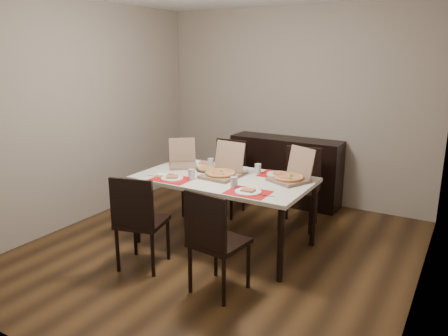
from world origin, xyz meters
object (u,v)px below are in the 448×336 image
(chair_far_left, at_px, (227,173))
(dip_bowl, at_px, (242,172))
(sideboard, at_px, (285,171))
(chair_near_left, at_px, (139,219))
(pizza_box_center, at_px, (222,172))
(chair_far_right, at_px, (301,184))
(chair_near_right, at_px, (214,239))
(soda_bottle, at_px, (178,152))
(dining_table, at_px, (224,183))

(chair_far_left, bearing_deg, dip_bowl, -49.53)
(sideboard, height_order, chair_near_left, chair_near_left)
(chair_far_left, bearing_deg, sideboard, 54.67)
(chair_near_left, distance_m, pizza_box_center, 1.01)
(sideboard, xyz_separation_m, chair_far_right, (0.47, -0.67, 0.06))
(chair_far_left, bearing_deg, chair_near_left, -88.00)
(chair_near_right, relative_size, soda_bottle, 3.27)
(chair_far_left, distance_m, pizza_box_center, 1.04)
(sideboard, relative_size, soda_bottle, 5.28)
(dining_table, xyz_separation_m, dip_bowl, (0.09, 0.24, 0.08))
(dip_bowl, bearing_deg, soda_bottle, 176.47)
(dining_table, bearing_deg, chair_near_left, -114.39)
(soda_bottle, bearing_deg, pizza_box_center, -20.62)
(chair_near_right, xyz_separation_m, soda_bottle, (-1.24, 1.21, 0.36))
(chair_far_left, height_order, pizza_box_center, pizza_box_center)
(chair_near_right, distance_m, chair_far_left, 2.02)
(dining_table, xyz_separation_m, soda_bottle, (-0.81, 0.29, 0.19))
(sideboard, xyz_separation_m, soda_bottle, (-0.84, -1.30, 0.42))
(sideboard, distance_m, chair_near_right, 2.55)
(dining_table, distance_m, chair_near_right, 1.03)
(chair_near_right, bearing_deg, dip_bowl, 106.99)
(chair_far_right, height_order, soda_bottle, soda_bottle)
(chair_near_right, xyz_separation_m, pizza_box_center, (-0.46, 0.92, 0.29))
(chair_far_right, xyz_separation_m, pizza_box_center, (-0.53, -0.93, 0.29))
(chair_near_right, distance_m, soda_bottle, 1.77)
(chair_far_right, height_order, pizza_box_center, pizza_box_center)
(sideboard, height_order, chair_far_right, chair_far_right)
(sideboard, relative_size, chair_near_left, 1.61)
(sideboard, height_order, soda_bottle, soda_bottle)
(chair_near_right, xyz_separation_m, chair_far_right, (0.07, 1.85, 0.00))
(chair_far_right, xyz_separation_m, dip_bowl, (-0.42, -0.69, 0.26))
(sideboard, height_order, dip_bowl, sideboard)
(chair_far_right, distance_m, dip_bowl, 0.85)
(sideboard, relative_size, dining_table, 0.83)
(dining_table, distance_m, soda_bottle, 0.88)
(chair_near_left, relative_size, chair_far_right, 1.00)
(chair_far_right, bearing_deg, soda_bottle, -154.11)
(chair_near_left, bearing_deg, soda_bottle, 108.65)
(chair_far_right, xyz_separation_m, soda_bottle, (-1.31, -0.64, 0.36))
(sideboard, xyz_separation_m, chair_near_left, (-0.44, -2.49, 0.06))
(sideboard, bearing_deg, chair_near_left, -100.05)
(dip_bowl, xyz_separation_m, soda_bottle, (-0.89, 0.06, 0.10))
(dining_table, height_order, soda_bottle, soda_bottle)
(chair_near_right, height_order, dip_bowl, chair_near_right)
(dining_table, distance_m, chair_far_left, 1.02)
(pizza_box_center, bearing_deg, chair_far_right, 60.47)
(pizza_box_center, height_order, soda_bottle, pizza_box_center)
(dining_table, height_order, dip_bowl, dip_bowl)
(chair_far_left, xyz_separation_m, dip_bowl, (0.55, -0.65, 0.26))
(dining_table, distance_m, pizza_box_center, 0.12)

